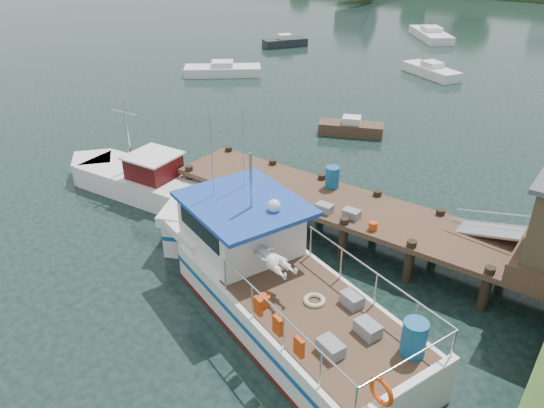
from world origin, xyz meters
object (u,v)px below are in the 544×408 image
Objects in this scene: moored_e at (285,42)px; moored_b at (431,71)px; dock at (491,226)px; lobster_boat at (267,275)px; moored_d at (431,34)px; work_boat at (141,179)px; moored_a at (223,70)px; moored_rowboat at (351,128)px.

moored_b is at bearing 15.09° from moored_e.
dock is 1.40× the size of lobster_boat.
dock reaches higher than moored_d.
work_boat is at bearing -44.79° from moored_e.
moored_d reaches higher than moored_a.
dock reaches higher than moored_e.
lobster_boat is 1.72× the size of moored_d.
moored_rowboat is at bearing 128.75° from lobster_boat.
moored_e is at bearing 134.90° from dock.
moored_rowboat is 0.72× the size of moored_b.
work_boat is 30.91m from moored_e.
dock is 3.89× the size of moored_e.
lobster_boat is at bearing -33.72° from moored_e.
moored_rowboat is at bearing 136.22° from dock.
moored_e is at bearing 141.04° from moored_rowboat.
lobster_boat is 15.60m from moored_rowboat.
moored_rowboat is at bearing -39.99° from moored_a.
moored_a is at bearing 148.13° from dock.
moored_rowboat is 29.01m from moored_d.
moored_b is 0.75× the size of moored_d.
moored_a is 11.40m from moored_e.
moored_d is at bearing 113.49° from dock.
moored_e is at bearing -139.92° from moored_d.
dock is 41.55m from moored_d.
moored_b is at bearing 121.56° from lobster_boat.
work_boat reaches higher than moored_rowboat.
moored_d is (-16.55, 38.07, -1.80)m from dock.
lobster_boat reaches higher than work_boat.
lobster_boat is 2.78× the size of moored_e.
moored_b is 14.60m from moored_d.
moored_b is at bearing -78.51° from moored_d.
moored_a is 24.21m from moored_d.
moored_d is (-5.34, 13.59, 0.03)m from moored_b.
moored_rowboat is 0.65× the size of moored_a.
moored_b is (13.18, 9.32, 0.01)m from moored_a.
work_boat is at bearing -171.72° from dock.
lobster_boat is 30.10m from moored_b.
lobster_boat is at bearing -85.54° from moored_b.
moored_rowboat is (4.11, 11.84, -0.28)m from work_boat.
moored_rowboat is at bearing 66.52° from work_boat.
moored_rowboat is (-5.01, 14.76, -0.67)m from lobster_boat.
work_boat is 19.98m from moored_a.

